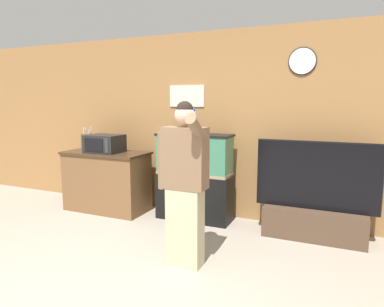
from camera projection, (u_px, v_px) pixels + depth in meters
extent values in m
plane|color=gray|center=(94.00, 302.00, 2.81)|extent=(18.00, 18.00, 0.00)
cube|color=olive|center=(207.00, 125.00, 4.91)|extent=(10.00, 0.06, 2.60)
cube|color=beige|center=(187.00, 96.00, 4.93)|extent=(0.54, 0.02, 0.31)
cylinder|color=white|center=(302.00, 61.00, 4.24)|extent=(0.32, 0.03, 0.32)
cylinder|color=black|center=(302.00, 61.00, 4.24)|extent=(0.34, 0.01, 0.34)
cube|color=brown|center=(107.00, 182.00, 5.17)|extent=(1.24, 0.57, 0.86)
cube|color=#3D2A19|center=(106.00, 153.00, 5.10)|extent=(1.28, 0.61, 0.03)
cube|color=black|center=(105.00, 144.00, 5.03)|extent=(0.51, 0.38, 0.26)
cube|color=black|center=(94.00, 145.00, 4.87)|extent=(0.32, 0.01, 0.18)
cube|color=#2D2D33|center=(106.00, 146.00, 4.78)|extent=(0.05, 0.01, 0.21)
cube|color=brown|center=(87.00, 142.00, 5.29)|extent=(0.15, 0.10, 0.25)
cylinder|color=#B7B7BC|center=(84.00, 130.00, 5.29)|extent=(0.02, 0.02, 0.10)
cylinder|color=#B7B7BC|center=(89.00, 131.00, 5.25)|extent=(0.02, 0.02, 0.07)
cylinder|color=#B7B7BC|center=(86.00, 130.00, 5.33)|extent=(0.02, 0.02, 0.09)
cylinder|color=#B7B7BC|center=(91.00, 130.00, 5.29)|extent=(0.02, 0.02, 0.10)
cube|color=black|center=(194.00, 197.00, 4.77)|extent=(1.04, 0.38, 0.64)
cube|color=#937F5B|center=(195.00, 173.00, 4.72)|extent=(1.01, 0.37, 0.04)
cube|color=#387556|center=(195.00, 154.00, 4.68)|extent=(1.00, 0.36, 0.54)
cube|color=black|center=(195.00, 135.00, 4.64)|extent=(1.04, 0.38, 0.03)
cube|color=#4C3828|center=(314.00, 224.00, 4.12)|extent=(1.18, 0.40, 0.36)
cube|color=black|center=(316.00, 176.00, 4.03)|extent=(1.38, 0.05, 0.80)
cube|color=black|center=(316.00, 176.00, 4.06)|extent=(1.41, 0.01, 0.83)
cube|color=#BCAD89|center=(185.00, 227.00, 3.41)|extent=(0.35, 0.19, 0.80)
cube|color=brown|center=(185.00, 158.00, 3.30)|extent=(0.43, 0.21, 0.60)
sphere|color=tan|center=(185.00, 116.00, 3.24)|extent=(0.20, 0.20, 0.20)
sphere|color=black|center=(185.00, 110.00, 3.23)|extent=(0.16, 0.16, 0.16)
cylinder|color=brown|center=(163.00, 160.00, 3.40)|extent=(0.11, 0.11, 0.57)
cylinder|color=brown|center=(196.00, 128.00, 3.07)|extent=(0.10, 0.31, 0.26)
cylinder|color=white|center=(195.00, 118.00, 3.04)|extent=(0.02, 0.06, 0.11)
cylinder|color=#2856B2|center=(194.00, 111.00, 3.01)|extent=(0.02, 0.03, 0.05)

